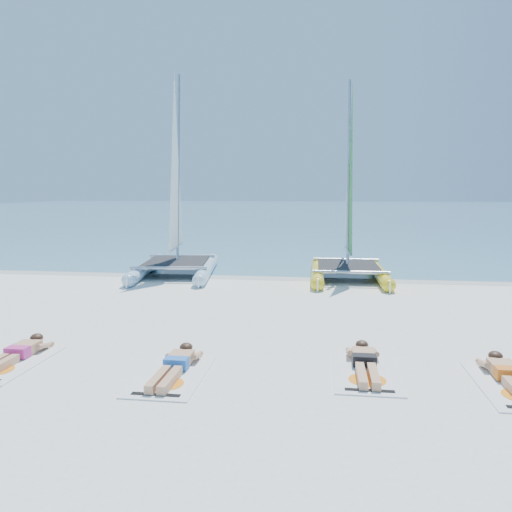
{
  "coord_description": "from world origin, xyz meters",
  "views": [
    {
      "loc": [
        2.1,
        -10.71,
        2.83
      ],
      "look_at": [
        0.47,
        1.2,
        1.25
      ],
      "focal_mm": 35.0,
      "sensor_mm": 36.0,
      "label": 1
    }
  ],
  "objects_px": {
    "sunbather_a": "(16,353)",
    "sunbather_b": "(175,365)",
    "towel_a": "(9,363)",
    "towel_c": "(365,372)",
    "catamaran_blue": "(176,212)",
    "sunbather_c": "(365,361)",
    "towel_b": "(172,376)",
    "sunbather_d": "(509,375)",
    "catamaran_yellow": "(348,212)"
  },
  "relations": [
    {
      "from": "sunbather_a",
      "to": "sunbather_b",
      "type": "bearing_deg",
      "value": -3.52
    },
    {
      "from": "towel_a",
      "to": "sunbather_a",
      "type": "distance_m",
      "value": 0.22
    },
    {
      "from": "sunbather_a",
      "to": "towel_c",
      "type": "distance_m",
      "value": 5.78
    },
    {
      "from": "catamaran_blue",
      "to": "sunbather_b",
      "type": "height_order",
      "value": "catamaran_blue"
    },
    {
      "from": "towel_a",
      "to": "sunbather_c",
      "type": "bearing_deg",
      "value": 5.6
    },
    {
      "from": "towel_c",
      "to": "towel_b",
      "type": "bearing_deg",
      "value": -169.5
    },
    {
      "from": "sunbather_c",
      "to": "sunbather_d",
      "type": "bearing_deg",
      "value": -8.26
    },
    {
      "from": "towel_a",
      "to": "sunbather_c",
      "type": "relative_size",
      "value": 1.07
    },
    {
      "from": "sunbather_b",
      "to": "towel_c",
      "type": "xyz_separation_m",
      "value": [
        2.96,
        0.36,
        -0.11
      ]
    },
    {
      "from": "sunbather_b",
      "to": "towel_c",
      "type": "height_order",
      "value": "sunbather_b"
    },
    {
      "from": "towel_c",
      "to": "sunbather_d",
      "type": "xyz_separation_m",
      "value": [
        2.08,
        -0.11,
        0.11
      ]
    },
    {
      "from": "catamaran_blue",
      "to": "sunbather_a",
      "type": "distance_m",
      "value": 9.08
    },
    {
      "from": "towel_b",
      "to": "towel_a",
      "type": "bearing_deg",
      "value": 176.48
    },
    {
      "from": "towel_c",
      "to": "sunbather_b",
      "type": "bearing_deg",
      "value": -173.13
    },
    {
      "from": "towel_a",
      "to": "sunbather_a",
      "type": "height_order",
      "value": "sunbather_a"
    },
    {
      "from": "sunbather_d",
      "to": "sunbather_c",
      "type": "bearing_deg",
      "value": 171.74
    },
    {
      "from": "catamaran_yellow",
      "to": "sunbather_b",
      "type": "relative_size",
      "value": 3.91
    },
    {
      "from": "catamaran_blue",
      "to": "sunbather_c",
      "type": "height_order",
      "value": "catamaran_blue"
    },
    {
      "from": "catamaran_blue",
      "to": "sunbather_b",
      "type": "distance_m",
      "value": 9.63
    },
    {
      "from": "catamaran_blue",
      "to": "sunbather_c",
      "type": "distance_m",
      "value": 10.39
    },
    {
      "from": "catamaran_blue",
      "to": "towel_a",
      "type": "bearing_deg",
      "value": -98.48
    },
    {
      "from": "sunbather_a",
      "to": "sunbather_c",
      "type": "height_order",
      "value": "same"
    },
    {
      "from": "catamaran_yellow",
      "to": "sunbather_b",
      "type": "xyz_separation_m",
      "value": [
        -3.06,
        -9.45,
        -2.01
      ]
    },
    {
      "from": "catamaran_yellow",
      "to": "towel_a",
      "type": "distance_m",
      "value": 11.35
    },
    {
      "from": "towel_b",
      "to": "sunbather_b",
      "type": "bearing_deg",
      "value": 90.0
    },
    {
      "from": "towel_a",
      "to": "sunbather_b",
      "type": "xyz_separation_m",
      "value": [
        2.82,
        0.02,
        0.11
      ]
    },
    {
      "from": "sunbather_b",
      "to": "towel_b",
      "type": "bearing_deg",
      "value": -90.0
    },
    {
      "from": "catamaran_blue",
      "to": "sunbather_d",
      "type": "bearing_deg",
      "value": -56.3
    },
    {
      "from": "towel_a",
      "to": "towel_b",
      "type": "height_order",
      "value": "same"
    },
    {
      "from": "catamaran_yellow",
      "to": "sunbather_d",
      "type": "bearing_deg",
      "value": -78.97
    },
    {
      "from": "catamaran_blue",
      "to": "sunbather_d",
      "type": "height_order",
      "value": "catamaran_blue"
    },
    {
      "from": "sunbather_b",
      "to": "catamaran_yellow",
      "type": "bearing_deg",
      "value": 72.05
    },
    {
      "from": "sunbather_a",
      "to": "sunbather_b",
      "type": "height_order",
      "value": "same"
    },
    {
      "from": "catamaran_blue",
      "to": "catamaran_yellow",
      "type": "distance_m",
      "value": 5.77
    },
    {
      "from": "towel_b",
      "to": "towel_c",
      "type": "height_order",
      "value": "same"
    },
    {
      "from": "sunbather_b",
      "to": "towel_c",
      "type": "distance_m",
      "value": 2.98
    },
    {
      "from": "sunbather_b",
      "to": "sunbather_c",
      "type": "height_order",
      "value": "same"
    },
    {
      "from": "catamaran_yellow",
      "to": "sunbather_a",
      "type": "relative_size",
      "value": 3.91
    },
    {
      "from": "sunbather_a",
      "to": "sunbather_c",
      "type": "distance_m",
      "value": 5.79
    },
    {
      "from": "towel_a",
      "to": "sunbather_b",
      "type": "height_order",
      "value": "sunbather_b"
    },
    {
      "from": "catamaran_yellow",
      "to": "sunbather_b",
      "type": "distance_m",
      "value": 10.14
    },
    {
      "from": "catamaran_blue",
      "to": "towel_c",
      "type": "height_order",
      "value": "catamaran_blue"
    },
    {
      "from": "towel_a",
      "to": "towel_b",
      "type": "distance_m",
      "value": 2.83
    },
    {
      "from": "sunbather_b",
      "to": "towel_a",
      "type": "bearing_deg",
      "value": -179.63
    },
    {
      "from": "towel_b",
      "to": "sunbather_b",
      "type": "xyz_separation_m",
      "value": [
        -0.0,
        0.19,
        0.11
      ]
    },
    {
      "from": "catamaran_blue",
      "to": "towel_a",
      "type": "relative_size",
      "value": 3.84
    },
    {
      "from": "sunbather_b",
      "to": "sunbather_c",
      "type": "xyz_separation_m",
      "value": [
        2.96,
        0.55,
        0.0
      ]
    },
    {
      "from": "catamaran_blue",
      "to": "towel_c",
      "type": "distance_m",
      "value": 10.57
    },
    {
      "from": "towel_c",
      "to": "sunbather_c",
      "type": "xyz_separation_m",
      "value": [
        -0.0,
        0.19,
        0.11
      ]
    },
    {
      "from": "catamaran_blue",
      "to": "catamaran_yellow",
      "type": "xyz_separation_m",
      "value": [
        5.75,
        0.42,
        0.0
      ]
    }
  ]
}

